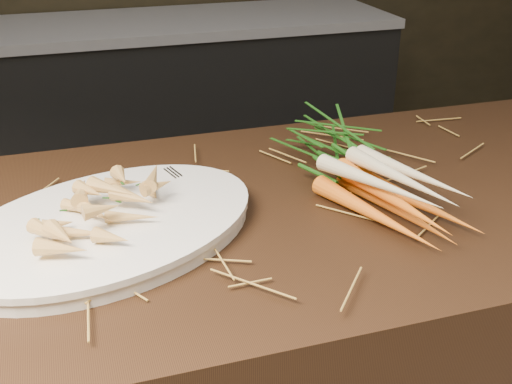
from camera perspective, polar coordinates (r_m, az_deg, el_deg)
The scene contains 6 objects.
back_counter at distance 2.98m, azimuth -6.27°, elevation 7.17°, with size 1.82×0.62×0.84m.
straw_bedding at distance 1.03m, azimuth -2.31°, elevation -1.19°, with size 1.40×0.60×0.02m, color #A1712E, non-canonical shape.
root_veg_bunch at distance 1.11m, azimuth 7.44°, elevation 2.68°, with size 0.26×0.49×0.09m.
serving_platter at distance 0.98m, azimuth -12.95°, elevation -3.28°, with size 0.47×0.31×0.03m, color white, non-canonical shape.
roasted_veg_heap at distance 0.96m, azimuth -13.17°, elevation -1.26°, with size 0.23×0.17×0.05m, color #B0803C, non-canonical shape.
serving_fork at distance 1.04m, azimuth -4.49°, elevation 0.02°, with size 0.02×0.18×0.00m, color silver.
Camera 1 is at (-0.24, -0.59, 1.38)m, focal length 45.00 mm.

